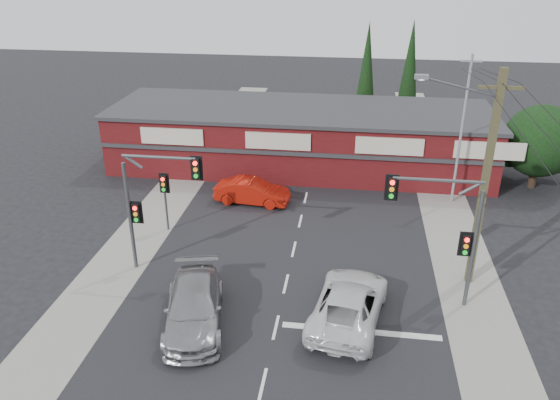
# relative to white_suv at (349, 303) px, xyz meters

# --- Properties ---
(ground) EXTENTS (120.00, 120.00, 0.00)m
(ground) POSITION_rel_white_suv_xyz_m (-2.95, 0.74, -0.81)
(ground) COLOR black
(ground) RESTS_ON ground
(road_strip) EXTENTS (14.00, 70.00, 0.01)m
(road_strip) POSITION_rel_white_suv_xyz_m (-2.95, 5.74, -0.81)
(road_strip) COLOR black
(road_strip) RESTS_ON ground
(verge_left) EXTENTS (3.00, 70.00, 0.02)m
(verge_left) POSITION_rel_white_suv_xyz_m (-11.45, 5.74, -0.80)
(verge_left) COLOR gray
(verge_left) RESTS_ON ground
(verge_right) EXTENTS (3.00, 70.00, 0.02)m
(verge_right) POSITION_rel_white_suv_xyz_m (5.55, 5.74, -0.80)
(verge_right) COLOR gray
(verge_right) RESTS_ON ground
(stop_line) EXTENTS (6.50, 0.35, 0.01)m
(stop_line) POSITION_rel_white_suv_xyz_m (0.55, -0.76, -0.80)
(stop_line) COLOR silver
(stop_line) RESTS_ON ground
(white_suv) EXTENTS (3.65, 6.22, 1.62)m
(white_suv) POSITION_rel_white_suv_xyz_m (0.00, 0.00, 0.00)
(white_suv) COLOR silver
(white_suv) RESTS_ON ground
(silver_suv) EXTENTS (3.51, 6.07, 1.66)m
(silver_suv) POSITION_rel_white_suv_xyz_m (-6.35, -1.16, 0.02)
(silver_suv) COLOR gray
(silver_suv) RESTS_ON ground
(red_sedan) EXTENTS (4.70, 2.03, 1.50)m
(red_sedan) POSITION_rel_white_suv_xyz_m (-6.14, 10.88, -0.06)
(red_sedan) COLOR #AB160A
(red_sedan) RESTS_ON ground
(lane_dashes) EXTENTS (0.12, 43.92, 0.01)m
(lane_dashes) POSITION_rel_white_suv_xyz_m (-2.95, 3.90, -0.80)
(lane_dashes) COLOR silver
(lane_dashes) RESTS_ON ground
(shop_building) EXTENTS (27.30, 8.40, 4.22)m
(shop_building) POSITION_rel_white_suv_xyz_m (-3.95, 17.72, 1.32)
(shop_building) COLOR #470E10
(shop_building) RESTS_ON ground
(tree_cluster) EXTENTS (5.90, 5.10, 5.50)m
(tree_cluster) POSITION_rel_white_suv_xyz_m (11.74, 16.18, 2.08)
(tree_cluster) COLOR #2D2116
(tree_cluster) RESTS_ON ground
(conifer_near) EXTENTS (1.80, 1.80, 9.25)m
(conifer_near) POSITION_rel_white_suv_xyz_m (0.55, 24.74, 4.67)
(conifer_near) COLOR #2D2116
(conifer_near) RESTS_ON ground
(conifer_far) EXTENTS (1.80, 1.80, 9.25)m
(conifer_far) POSITION_rel_white_suv_xyz_m (4.05, 26.74, 4.67)
(conifer_far) COLOR #2D2116
(conifer_far) RESTS_ON ground
(traffic_mast_left) EXTENTS (3.77, 0.27, 5.97)m
(traffic_mast_left) POSITION_rel_white_suv_xyz_m (-9.38, 2.74, 3.12)
(traffic_mast_left) COLOR #47494C
(traffic_mast_left) RESTS_ON ground
(traffic_mast_right) EXTENTS (3.96, 0.27, 5.97)m
(traffic_mast_right) POSITION_rel_white_suv_xyz_m (3.91, 1.74, 3.13)
(traffic_mast_right) COLOR #47494C
(traffic_mast_right) RESTS_ON ground
(pedestal_signal) EXTENTS (0.55, 0.27, 3.38)m
(pedestal_signal) POSITION_rel_white_suv_xyz_m (-10.15, 6.74, 1.59)
(pedestal_signal) COLOR #47494C
(pedestal_signal) RESTS_ON ground
(utility_pole) EXTENTS (4.38, 0.59, 10.00)m
(utility_pole) POSITION_rel_white_suv_xyz_m (5.41, 3.72, 4.58)
(utility_pole) COLOR #4C472B
(utility_pole) RESTS_ON ground
(steel_pole) EXTENTS (1.20, 0.16, 9.00)m
(steel_pole) POSITION_rel_white_suv_xyz_m (6.05, 12.74, 3.89)
(steel_pole) COLOR gray
(steel_pole) RESTS_ON ground
(power_lines) EXTENTS (2.01, 29.00, 1.22)m
(power_lines) POSITION_rel_white_suv_xyz_m (5.52, -1.73, 8.23)
(power_lines) COLOR black
(power_lines) RESTS_ON ground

